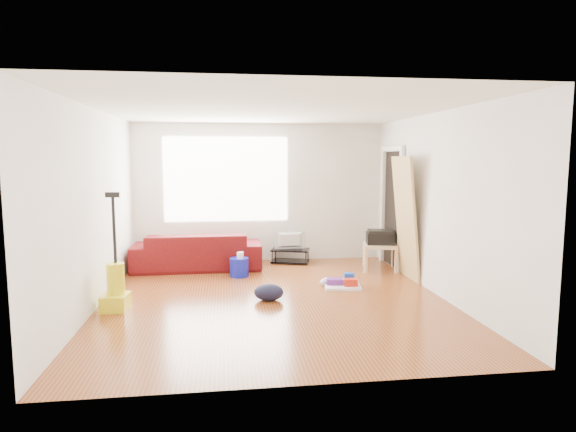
{
  "coord_description": "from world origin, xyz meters",
  "views": [
    {
      "loc": [
        -0.64,
        -6.23,
        1.87
      ],
      "look_at": [
        0.27,
        0.6,
        1.05
      ],
      "focal_mm": 30.0,
      "sensor_mm": 36.0,
      "label": 1
    }
  ],
  "objects": [
    {
      "name": "printer",
      "position": [
        1.95,
        1.47,
        0.56
      ],
      "size": [
        0.51,
        0.43,
        0.24
      ],
      "rotation": [
        0.0,
        0.0,
        -0.2
      ],
      "color": "black",
      "rests_on": "side_table"
    },
    {
      "name": "backpack",
      "position": [
        -0.08,
        -0.05,
        0.0
      ],
      "size": [
        0.44,
        0.38,
        0.22
      ],
      "primitive_type": "ellipsoid",
      "rotation": [
        0.0,
        0.0,
        -0.18
      ],
      "color": "black",
      "rests_on": "ground"
    },
    {
      "name": "tv",
      "position": [
        0.53,
        2.22,
        0.41
      ],
      "size": [
        0.57,
        0.07,
        0.33
      ],
      "primitive_type": "imported",
      "rotation": [
        0.0,
        0.0,
        3.14
      ],
      "color": "black",
      "rests_on": "tv_stand"
    },
    {
      "name": "door_panel",
      "position": [
        2.13,
        0.82,
        0.0
      ],
      "size": [
        0.24,
        0.76,
        1.91
      ],
      "primitive_type": "cube",
      "rotation": [
        0.0,
        -0.1,
        0.0
      ],
      "color": "tan",
      "rests_on": "ground"
    },
    {
      "name": "side_table",
      "position": [
        1.95,
        1.47,
        0.37
      ],
      "size": [
        0.66,
        0.66,
        0.44
      ],
      "rotation": [
        0.0,
        0.0,
        -0.25
      ],
      "color": "tan",
      "rests_on": "ground"
    },
    {
      "name": "tv_stand",
      "position": [
        0.53,
        2.22,
        0.13
      ],
      "size": [
        0.75,
        0.56,
        0.25
      ],
      "rotation": [
        0.0,
        0.0,
        -0.29
      ],
      "color": "black",
      "rests_on": "ground"
    },
    {
      "name": "bucket",
      "position": [
        -0.42,
        1.32,
        0.0
      ],
      "size": [
        0.33,
        0.33,
        0.3
      ],
      "primitive_type": "cylinder",
      "rotation": [
        0.0,
        0.0,
        -0.12
      ],
      "color": "#0F18B0",
      "rests_on": "ground"
    },
    {
      "name": "room",
      "position": [
        0.07,
        0.15,
        1.25
      ],
      "size": [
        4.51,
        5.01,
        2.51
      ],
      "color": "maroon",
      "rests_on": "ground"
    },
    {
      "name": "cleaning_tray",
      "position": [
        1.06,
        0.46,
        0.06
      ],
      "size": [
        0.57,
        0.48,
        0.19
      ],
      "rotation": [
        0.0,
        0.0,
        -0.13
      ],
      "color": "white",
      "rests_on": "ground"
    },
    {
      "name": "vacuum",
      "position": [
        -2.0,
        -0.18,
        0.27
      ],
      "size": [
        0.33,
        0.37,
        1.46
      ],
      "rotation": [
        0.0,
        0.0,
        -0.08
      ],
      "color": "yellow",
      "rests_on": "ground"
    },
    {
      "name": "sneakers",
      "position": [
        0.95,
        0.57,
        0.06
      ],
      "size": [
        0.5,
        0.27,
        0.12
      ],
      "rotation": [
        0.0,
        0.0,
        0.23
      ],
      "color": "white",
      "rests_on": "ground"
    },
    {
      "name": "toilet_paper",
      "position": [
        -0.41,
        1.3,
        0.2
      ],
      "size": [
        0.11,
        0.11,
        0.1
      ],
      "primitive_type": "cylinder",
      "color": "white",
      "rests_on": "bucket"
    },
    {
      "name": "sofa",
      "position": [
        -1.11,
        1.95,
        0.0
      ],
      "size": [
        2.15,
        0.84,
        0.63
      ],
      "primitive_type": "imported",
      "rotation": [
        0.0,
        0.0,
        3.14
      ],
      "color": "#440610",
      "rests_on": "ground"
    }
  ]
}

